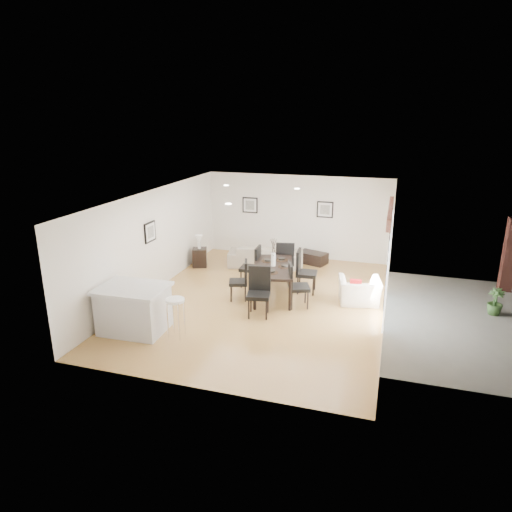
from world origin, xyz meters
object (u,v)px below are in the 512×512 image
(dining_chair_wfar, at_px, (253,264))
(bar_stool, at_px, (175,304))
(dining_chair_foot, at_px, (285,259))
(kitchen_island, at_px, (134,309))
(dining_chair_head, at_px, (259,288))
(sofa, at_px, (266,256))
(armchair, at_px, (359,291))
(dining_chair_enear, at_px, (295,283))
(dining_table, at_px, (273,269))
(dining_chair_wnear, at_px, (242,278))
(side_table, at_px, (200,257))
(dining_chair_efar, at_px, (303,269))
(coffee_table, at_px, (312,258))

(dining_chair_wfar, relative_size, bar_stool, 1.31)
(dining_chair_foot, bearing_deg, kitchen_island, 46.61)
(dining_chair_head, bearing_deg, sofa, 92.77)
(sofa, xyz_separation_m, bar_stool, (-0.52, -5.11, 0.41))
(armchair, height_order, dining_chair_enear, dining_chair_enear)
(sofa, bearing_deg, dining_chair_head, 91.99)
(bar_stool, bearing_deg, dining_table, 64.19)
(sofa, relative_size, dining_chair_wnear, 2.24)
(dining_table, bearing_deg, side_table, 135.62)
(armchair, relative_size, dining_chair_efar, 0.86)
(sofa, height_order, dining_chair_wnear, dining_chair_wnear)
(side_table, height_order, kitchen_island, kitchen_island)
(dining_chair_wfar, distance_m, dining_chair_efar, 1.38)
(dining_chair_wfar, xyz_separation_m, side_table, (-2.11, 1.14, -0.35))
(dining_chair_efar, height_order, dining_chair_head, dining_chair_head)
(dining_chair_foot, relative_size, side_table, 1.97)
(armchair, distance_m, side_table, 5.22)
(bar_stool, bearing_deg, sofa, 84.17)
(sofa, distance_m, side_table, 2.06)
(dining_chair_foot, relative_size, bar_stool, 1.31)
(dining_table, relative_size, dining_chair_efar, 1.85)
(dining_table, bearing_deg, dining_chair_head, -104.89)
(dining_chair_head, xyz_separation_m, dining_chair_foot, (0.04, 2.43, -0.01))
(dining_chair_wnear, distance_m, dining_chair_foot, 1.83)
(dining_chair_efar, bearing_deg, dining_chair_wfar, 85.23)
(coffee_table, distance_m, side_table, 3.57)
(kitchen_island, bearing_deg, dining_chair_foot, 57.33)
(coffee_table, bearing_deg, dining_chair_head, -77.52)
(dining_chair_wnear, xyz_separation_m, dining_chair_foot, (0.73, 1.68, 0.06))
(armchair, bearing_deg, dining_chair_head, 20.23)
(dining_chair_wnear, distance_m, dining_chair_head, 1.02)
(dining_chair_foot, bearing_deg, dining_chair_enear, 98.48)
(dining_chair_efar, bearing_deg, coffee_table, 0.07)
(sofa, xyz_separation_m, dining_chair_head, (0.83, -3.49, 0.32))
(dining_chair_enear, bearing_deg, dining_table, 33.39)
(dining_chair_wfar, distance_m, side_table, 2.43)
(kitchen_island, bearing_deg, side_table, 93.44)
(sofa, height_order, kitchen_island, kitchen_island)
(sofa, height_order, side_table, sofa)
(armchair, xyz_separation_m, dining_table, (-2.19, -0.15, 0.41))
(coffee_table, bearing_deg, dining_chair_enear, -67.27)
(dining_table, bearing_deg, dining_chair_wfar, 130.20)
(dining_chair_head, bearing_deg, bar_stool, -140.45)
(dining_chair_wfar, relative_size, coffee_table, 1.28)
(sofa, xyz_separation_m, kitchen_island, (-1.53, -5.11, 0.18))
(coffee_table, xyz_separation_m, side_table, (-3.30, -1.34, 0.11))
(sofa, xyz_separation_m, dining_chair_wnear, (0.14, -2.74, 0.24))
(armchair, xyz_separation_m, bar_stool, (-3.56, -2.97, 0.42))
(sofa, bearing_deg, side_table, 6.73)
(side_table, bearing_deg, dining_chair_enear, -31.76)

